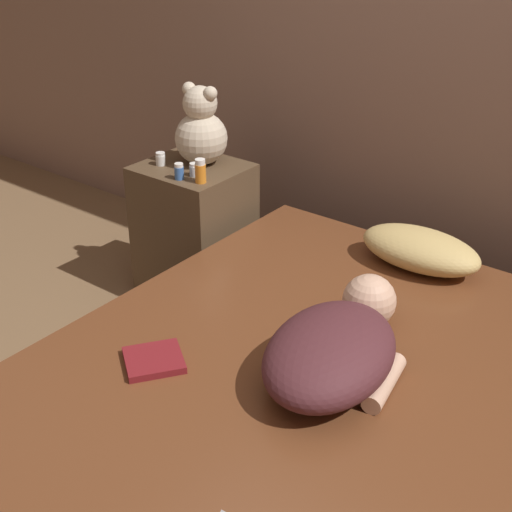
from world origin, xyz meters
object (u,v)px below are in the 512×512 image
(pillow, at_px, (420,249))
(bottle_orange, at_px, (200,171))
(person_lying, at_px, (337,346))
(teddy_bear, at_px, (201,130))
(bottle_clear, at_px, (194,170))
(bottle_blue, at_px, (179,171))
(book, at_px, (154,360))
(bottle_white, at_px, (161,159))

(pillow, xyz_separation_m, bottle_orange, (-0.91, -0.26, 0.19))
(person_lying, relative_size, bottle_orange, 7.11)
(pillow, relative_size, person_lying, 0.66)
(pillow, relative_size, teddy_bear, 1.35)
(pillow, height_order, bottle_clear, bottle_clear)
(bottle_clear, bearing_deg, bottle_blue, -111.76)
(pillow, height_order, person_lying, person_lying)
(bottle_blue, bearing_deg, teddy_bear, 103.63)
(teddy_bear, xyz_separation_m, bottle_orange, (0.15, -0.18, -0.11))
(bottle_blue, relative_size, book, 0.29)
(teddy_bear, xyz_separation_m, bottle_clear, (0.08, -0.14, -0.13))
(bottle_blue, bearing_deg, bottle_clear, 68.24)
(bottle_white, xyz_separation_m, bottle_blue, (0.18, -0.07, 0.01))
(bottle_orange, bearing_deg, person_lying, -27.49)
(teddy_bear, relative_size, bottle_white, 6.14)
(bottle_blue, bearing_deg, bottle_white, 157.81)
(pillow, bearing_deg, bottle_clear, -167.47)
(bottle_orange, xyz_separation_m, bottle_clear, (-0.07, 0.04, -0.02))
(bottle_orange, bearing_deg, bottle_clear, 151.85)
(person_lying, bearing_deg, bottle_orange, 142.37)
(bottle_clear, bearing_deg, book, -55.38)
(pillow, xyz_separation_m, teddy_bear, (-1.06, -0.08, 0.30))
(bottle_white, height_order, book, bottle_white)
(bottle_blue, bearing_deg, book, -52.07)
(bottle_clear, bearing_deg, pillow, 12.53)
(bottle_orange, bearing_deg, bottle_white, 170.56)
(pillow, distance_m, bottle_orange, 0.96)
(pillow, bearing_deg, bottle_blue, -164.25)
(teddy_bear, bearing_deg, pillow, 4.36)
(bottle_clear, xyz_separation_m, bottle_blue, (-0.03, -0.07, 0.01))
(teddy_bear, relative_size, bottle_clear, 6.16)
(pillow, xyz_separation_m, book, (-0.38, -1.10, -0.06))
(person_lying, distance_m, book, 0.58)
(bottle_blue, bearing_deg, pillow, 15.75)
(teddy_bear, distance_m, bottle_clear, 0.20)
(person_lying, xyz_separation_m, bottle_orange, (-1.01, 0.53, 0.17))
(bottle_orange, distance_m, bottle_clear, 0.08)
(pillow, bearing_deg, bottle_white, -170.03)
(pillow, height_order, teddy_bear, teddy_bear)
(person_lying, height_order, bottle_orange, bottle_orange)
(teddy_bear, bearing_deg, bottle_clear, -61.13)
(teddy_bear, xyz_separation_m, book, (0.68, -1.02, -0.36))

